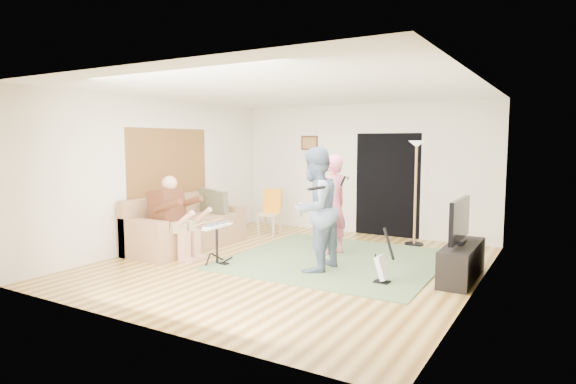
% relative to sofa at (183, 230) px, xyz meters
% --- Properties ---
extents(floor, '(6.00, 6.00, 0.00)m').
position_rel_sofa_xyz_m(floor, '(2.30, -0.08, -0.31)').
color(floor, brown).
rests_on(floor, ground).
extents(walls, '(5.50, 6.00, 2.70)m').
position_rel_sofa_xyz_m(walls, '(2.30, -0.08, 1.04)').
color(walls, beige).
rests_on(walls, floor).
extents(ceiling, '(6.00, 6.00, 0.00)m').
position_rel_sofa_xyz_m(ceiling, '(2.30, -0.08, 2.39)').
color(ceiling, white).
rests_on(ceiling, walls).
extents(window_blinds, '(0.00, 2.05, 2.05)m').
position_rel_sofa_xyz_m(window_blinds, '(-0.44, 0.12, 1.24)').
color(window_blinds, brown).
rests_on(window_blinds, walls).
extents(doorway, '(2.10, 0.00, 2.10)m').
position_rel_sofa_xyz_m(doorway, '(2.85, 2.91, 0.74)').
color(doorway, black).
rests_on(doorway, walls).
extents(picture_frame, '(0.42, 0.03, 0.32)m').
position_rel_sofa_xyz_m(picture_frame, '(1.05, 2.91, 1.59)').
color(picture_frame, '#3F2314').
rests_on(picture_frame, walls).
extents(area_rug, '(3.30, 3.26, 0.02)m').
position_rel_sofa_xyz_m(area_rug, '(2.82, 0.55, -0.31)').
color(area_rug, '#526C42').
rests_on(area_rug, floor).
extents(sofa, '(0.96, 2.34, 0.95)m').
position_rel_sofa_xyz_m(sofa, '(0.00, 0.00, 0.00)').
color(sofa, '#A07650').
rests_on(sofa, floor).
extents(drummer, '(0.89, 0.50, 1.37)m').
position_rel_sofa_xyz_m(drummer, '(0.43, -0.65, 0.22)').
color(drummer, '#552B18').
rests_on(drummer, sofa).
extents(drum_kit, '(0.36, 0.64, 0.66)m').
position_rel_sofa_xyz_m(drum_kit, '(1.30, -0.65, -0.03)').
color(drum_kit, black).
rests_on(drum_kit, floor).
extents(singer, '(0.61, 0.73, 1.71)m').
position_rel_sofa_xyz_m(singer, '(2.58, 0.88, 0.54)').
color(singer, '#E56383').
rests_on(singer, floor).
extents(microphone, '(0.06, 0.06, 0.24)m').
position_rel_sofa_xyz_m(microphone, '(2.78, 0.88, 0.96)').
color(microphone, black).
rests_on(microphone, singer).
extents(guitarist, '(0.77, 0.95, 1.85)m').
position_rel_sofa_xyz_m(guitarist, '(2.80, -0.21, 0.61)').
color(guitarist, slate).
rests_on(guitarist, floor).
extents(guitar_held, '(0.18, 0.61, 0.26)m').
position_rel_sofa_xyz_m(guitar_held, '(3.00, -0.21, 0.94)').
color(guitar_held, white).
rests_on(guitar_held, guitarist).
extents(guitar_spare, '(0.28, 0.25, 0.77)m').
position_rel_sofa_xyz_m(guitar_spare, '(3.92, -0.32, -0.09)').
color(guitar_spare, black).
rests_on(guitar_spare, floor).
extents(torchiere_lamp, '(0.35, 0.35, 1.95)m').
position_rel_sofa_xyz_m(torchiere_lamp, '(3.59, 2.34, 1.02)').
color(torchiere_lamp, black).
rests_on(torchiere_lamp, floor).
extents(dining_chair, '(0.45, 0.47, 0.94)m').
position_rel_sofa_xyz_m(dining_chair, '(0.72, 1.83, 0.02)').
color(dining_chair, '#C9B583').
rests_on(dining_chair, floor).
extents(tv_cabinet, '(0.40, 1.40, 0.50)m').
position_rel_sofa_xyz_m(tv_cabinet, '(4.80, 0.43, -0.06)').
color(tv_cabinet, black).
rests_on(tv_cabinet, floor).
extents(television, '(0.06, 1.11, 0.59)m').
position_rel_sofa_xyz_m(television, '(4.75, 0.43, 0.54)').
color(television, black).
rests_on(television, tv_cabinet).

